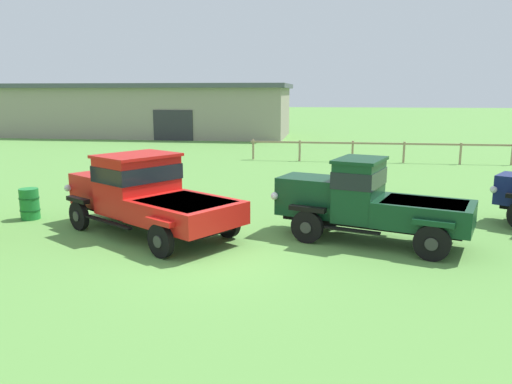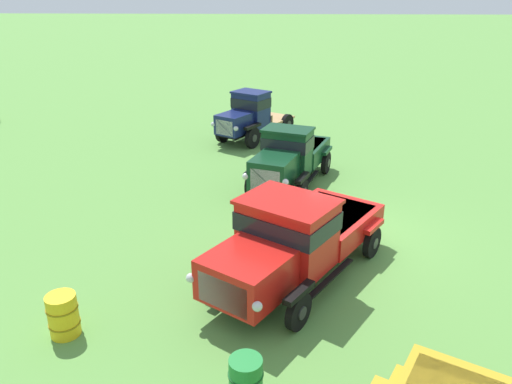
# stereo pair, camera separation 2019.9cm
# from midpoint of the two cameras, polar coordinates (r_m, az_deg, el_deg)

# --- Properties ---
(ground_plane) EXTENTS (240.00, 240.00, 0.00)m
(ground_plane) POSITION_cam_midpoint_polar(r_m,az_deg,el_deg) (8.42, -32.39, -19.12)
(ground_plane) COLOR #5B9342
(vintage_truck_second_in_line) EXTENTS (5.75, 4.67, 2.13)m
(vintage_truck_second_in_line) POSITION_cam_midpoint_polar(r_m,az_deg,el_deg) (7.83, -54.59, -19.31)
(vintage_truck_second_in_line) COLOR black
(vintage_truck_second_in_line) RESTS_ON ground
(vintage_truck_midrow_center) EXTENTS (5.16, 3.13, 2.13)m
(vintage_truck_midrow_center) POSITION_cam_midpoint_polar(r_m,az_deg,el_deg) (11.32, -30.54, -1.79)
(vintage_truck_midrow_center) COLOR black
(vintage_truck_midrow_center) RESTS_ON ground
(vintage_truck_far_side) EXTENTS (4.64, 3.65, 2.19)m
(vintage_truck_far_side) POSITION_cam_midpoint_polar(r_m,az_deg,el_deg) (16.68, -25.72, 6.41)
(vintage_truck_far_side) COLOR black
(vintage_truck_far_side) RESTS_ON ground
(oil_drum_beside_row) EXTENTS (0.62, 0.62, 0.90)m
(oil_drum_beside_row) POSITION_cam_midpoint_polar(r_m,az_deg,el_deg) (11.70, -76.27, -19.83)
(oil_drum_beside_row) COLOR gold
(oil_drum_beside_row) RESTS_ON ground
(oil_drum_near_fence) EXTENTS (0.59, 0.59, 0.94)m
(oil_drum_near_fence) POSITION_cam_midpoint_polar(r_m,az_deg,el_deg) (8.49, -82.67, -33.23)
(oil_drum_near_fence) COLOR #1E7F33
(oil_drum_near_fence) RESTS_ON ground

